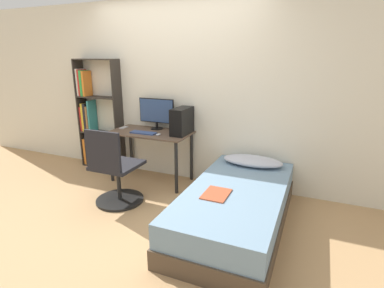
# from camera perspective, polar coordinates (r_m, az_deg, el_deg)

# --- Properties ---
(ground_plane) EXTENTS (14.00, 14.00, 0.00)m
(ground_plane) POSITION_cam_1_polar(r_m,az_deg,el_deg) (3.53, -12.75, -13.59)
(ground_plane) COLOR tan
(wall_back) EXTENTS (8.00, 0.05, 2.50)m
(wall_back) POSITION_cam_1_polar(r_m,az_deg,el_deg) (4.28, -2.88, 9.80)
(wall_back) COLOR silver
(wall_back) RESTS_ON ground_plane
(desk) EXTENTS (1.13, 0.60, 0.73)m
(desk) POSITION_cam_1_polar(r_m,az_deg,el_deg) (4.24, -7.87, 0.90)
(desk) COLOR brown
(desk) RESTS_ON ground_plane
(bookshelf) EXTENTS (0.73, 0.22, 1.70)m
(bookshelf) POSITION_cam_1_polar(r_m,az_deg,el_deg) (5.03, -18.34, 4.65)
(bookshelf) COLOR #2D2823
(bookshelf) RESTS_ON ground_plane
(office_chair) EXTENTS (0.58, 0.58, 0.95)m
(office_chair) POSITION_cam_1_polar(r_m,az_deg,el_deg) (3.72, -14.45, -5.78)
(office_chair) COLOR black
(office_chair) RESTS_ON ground_plane
(bed) EXTENTS (0.97, 1.99, 0.43)m
(bed) POSITION_cam_1_polar(r_m,az_deg,el_deg) (3.26, 8.39, -11.71)
(bed) COLOR #4C3D2D
(bed) RESTS_ON ground_plane
(pillow) EXTENTS (0.74, 0.36, 0.11)m
(pillow) POSITION_cam_1_polar(r_m,az_deg,el_deg) (3.81, 11.45, -3.16)
(pillow) COLOR #B2B7C6
(pillow) RESTS_ON bed
(magazine) EXTENTS (0.24, 0.32, 0.01)m
(magazine) POSITION_cam_1_polar(r_m,az_deg,el_deg) (2.99, 4.63, -9.47)
(magazine) COLOR #B24C2D
(magazine) RESTS_ON bed
(monitor) EXTENTS (0.55, 0.18, 0.44)m
(monitor) POSITION_cam_1_polar(r_m,az_deg,el_deg) (4.33, -6.79, 6.03)
(monitor) COLOR black
(monitor) RESTS_ON desk
(keyboard) EXTENTS (0.36, 0.13, 0.02)m
(keyboard) POSITION_cam_1_polar(r_m,az_deg,el_deg) (4.14, -9.25, 2.13)
(keyboard) COLOR #33477A
(keyboard) RESTS_ON desk
(pc_tower) EXTENTS (0.18, 0.41, 0.36)m
(pc_tower) POSITION_cam_1_polar(r_m,az_deg,el_deg) (4.02, -1.91, 4.40)
(pc_tower) COLOR black
(pc_tower) RESTS_ON desk
(mouse) EXTENTS (0.06, 0.09, 0.02)m
(mouse) POSITION_cam_1_polar(r_m,az_deg,el_deg) (4.02, -6.46, 1.82)
(mouse) COLOR silver
(mouse) RESTS_ON desk
(phone) EXTENTS (0.07, 0.14, 0.01)m
(phone) POSITION_cam_1_polar(r_m,az_deg,el_deg) (4.52, -12.89, 3.08)
(phone) COLOR #B7B7BC
(phone) RESTS_ON desk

